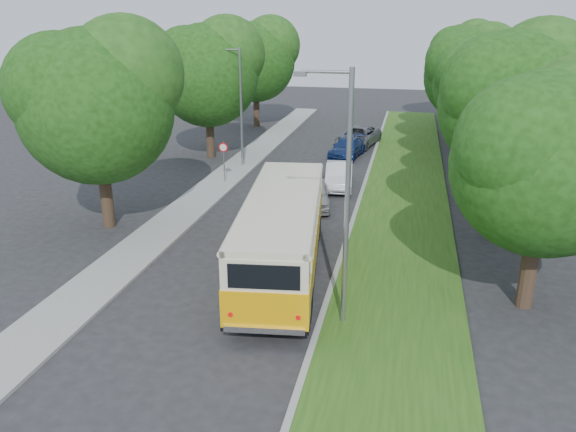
% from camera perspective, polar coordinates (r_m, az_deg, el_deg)
% --- Properties ---
extents(ground, '(120.00, 120.00, 0.00)m').
position_cam_1_polar(ground, '(21.36, -5.16, -6.26)').
color(ground, '#262628').
rests_on(ground, ground).
extents(curb, '(0.20, 70.00, 0.15)m').
position_cam_1_polar(curb, '(25.15, 6.12, -1.99)').
color(curb, gray).
rests_on(curb, ground).
extents(grass_verge, '(4.50, 70.00, 0.13)m').
position_cam_1_polar(grass_verge, '(25.04, 11.47, -2.41)').
color(grass_verge, '#295316').
rests_on(grass_verge, ground).
extents(sidewalk, '(2.20, 70.00, 0.12)m').
position_cam_1_polar(sidewalk, '(27.26, -11.70, -0.59)').
color(sidewalk, gray).
rests_on(sidewalk, ground).
extents(treeline, '(24.27, 41.91, 9.46)m').
position_cam_1_polar(treeline, '(36.53, 8.15, 14.17)').
color(treeline, '#332319').
rests_on(treeline, ground).
extents(lamppost_near, '(1.71, 0.16, 8.00)m').
position_cam_1_polar(lamppost_near, '(16.62, 5.75, 2.28)').
color(lamppost_near, gray).
rests_on(lamppost_near, ground).
extents(lamppost_far, '(1.71, 0.16, 7.50)m').
position_cam_1_polar(lamppost_far, '(36.27, -4.95, 11.37)').
color(lamppost_far, gray).
rests_on(lamppost_far, ground).
extents(warning_sign, '(0.56, 0.10, 2.50)m').
position_cam_1_polar(warning_sign, '(32.90, -6.56, 6.19)').
color(warning_sign, gray).
rests_on(warning_sign, ground).
extents(vintage_bus, '(4.00, 10.78, 3.13)m').
position_cam_1_polar(vintage_bus, '(20.99, -0.59, -1.99)').
color(vintage_bus, '#FFAE08').
rests_on(vintage_bus, ground).
extents(car_silver, '(2.47, 4.40, 1.42)m').
position_cam_1_polar(car_silver, '(28.93, 2.58, 2.36)').
color(car_silver, '#9E9FA3').
rests_on(car_silver, ground).
extents(car_white, '(1.91, 4.37, 1.40)m').
position_cam_1_polar(car_white, '(32.27, 5.20, 4.12)').
color(car_white, white).
rests_on(car_white, ground).
extents(car_blue, '(2.49, 4.72, 1.30)m').
position_cam_1_polar(car_blue, '(39.49, 6.04, 6.90)').
color(car_blue, navy).
rests_on(car_blue, ground).
extents(car_grey, '(3.44, 5.57, 1.44)m').
position_cam_1_polar(car_grey, '(43.03, 7.17, 8.00)').
color(car_grey, slate).
rests_on(car_grey, ground).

